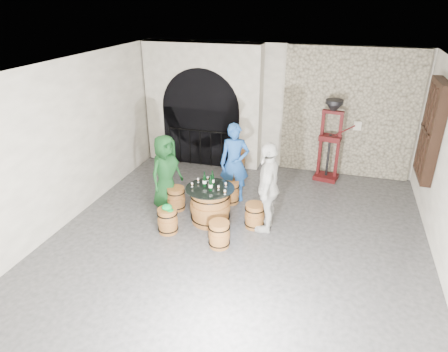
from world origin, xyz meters
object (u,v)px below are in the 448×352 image
(barrel_stool_left, at_px, (176,198))
(barrel_stool_near_left, at_px, (168,221))
(barrel_stool_right, at_px, (255,216))
(wine_bottle_right, at_px, (213,179))
(barrel_stool_near_right, at_px, (219,234))
(person_blue, at_px, (235,163))
(side_barrel, at_px, (237,160))
(corking_press, at_px, (331,134))
(barrel_stool_far, at_px, (230,192))
(person_white, at_px, (268,187))
(wine_bottle_left, at_px, (205,180))
(barrel_table, at_px, (210,205))
(person_green, at_px, (166,172))
(wine_bottle_center, at_px, (211,184))

(barrel_stool_left, distance_m, barrel_stool_near_left, 0.93)
(barrel_stool_right, height_order, wine_bottle_right, wine_bottle_right)
(barrel_stool_near_right, distance_m, person_blue, 2.01)
(side_barrel, distance_m, corking_press, 2.48)
(barrel_stool_right, distance_m, barrel_stool_near_left, 1.72)
(barrel_stool_far, bearing_deg, corking_press, 43.67)
(person_white, xyz_separation_m, wine_bottle_right, (-1.15, 0.08, -0.02))
(wine_bottle_left, bearing_deg, barrel_table, -18.34)
(wine_bottle_right, bearing_deg, barrel_stool_left, 170.61)
(person_blue, bearing_deg, person_green, -163.72)
(barrel_table, distance_m, corking_press, 3.62)
(barrel_stool_right, relative_size, person_green, 0.31)
(side_barrel, relative_size, corking_press, 0.28)
(barrel_stool_near_left, xyz_separation_m, person_white, (1.83, 0.68, 0.66))
(wine_bottle_right, bearing_deg, barrel_stool_near_left, -131.88)
(barrel_stool_left, xyz_separation_m, wine_bottle_center, (0.92, -0.38, 0.64))
(barrel_table, height_order, person_white, person_white)
(wine_bottle_center, bearing_deg, barrel_stool_right, 9.55)
(wine_bottle_left, relative_size, wine_bottle_right, 1.00)
(barrel_stool_far, distance_m, side_barrel, 1.82)
(barrel_stool_near_right, relative_size, side_barrel, 0.89)
(barrel_stool_near_left, height_order, corking_press, corking_press)
(barrel_stool_near_right, relative_size, wine_bottle_left, 1.57)
(barrel_stool_left, xyz_separation_m, barrel_stool_right, (1.79, -0.23, 0.00))
(barrel_stool_right, distance_m, corking_press, 3.16)
(barrel_stool_far, relative_size, barrel_stool_near_right, 1.00)
(person_green, xyz_separation_m, wine_bottle_right, (1.12, -0.22, 0.07))
(person_white, distance_m, wine_bottle_right, 1.15)
(barrel_stool_near_right, xyz_separation_m, wine_bottle_center, (-0.39, 0.71, 0.64))
(barrel_stool_near_right, height_order, corking_press, corking_press)
(barrel_stool_right, height_order, side_barrel, side_barrel)
(barrel_table, xyz_separation_m, wine_bottle_left, (-0.13, 0.04, 0.52))
(barrel_stool_right, bearing_deg, barrel_stool_near_right, -119.23)
(barrel_stool_left, distance_m, wine_bottle_center, 1.19)
(barrel_stool_near_right, relative_size, person_blue, 0.29)
(barrel_stool_far, height_order, barrel_stool_near_left, same)
(barrel_stool_left, distance_m, wine_bottle_right, 1.10)
(wine_bottle_left, bearing_deg, wine_bottle_center, -39.14)
(wine_bottle_right, height_order, corking_press, corking_press)
(wine_bottle_right, bearing_deg, wine_bottle_center, -81.05)
(wine_bottle_center, distance_m, corking_press, 3.59)
(barrel_stool_near_right, xyz_separation_m, person_white, (0.72, 0.86, 0.66))
(person_green, relative_size, wine_bottle_right, 5.04)
(barrel_table, bearing_deg, wine_bottle_right, 85.21)
(barrel_stool_right, xyz_separation_m, wine_bottle_left, (-1.04, -0.00, 0.64))
(barrel_stool_right, xyz_separation_m, barrel_stool_near_left, (-1.59, -0.67, 0.00))
(person_blue, relative_size, wine_bottle_center, 5.47)
(corking_press, bearing_deg, person_white, -100.08)
(wine_bottle_left, xyz_separation_m, wine_bottle_right, (0.14, 0.09, 0.00))
(wine_bottle_left, distance_m, wine_bottle_center, 0.22)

